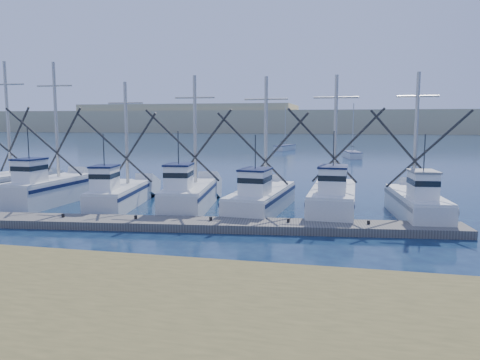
# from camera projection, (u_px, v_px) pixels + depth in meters

# --- Properties ---
(ground) EXTENTS (500.00, 500.00, 0.00)m
(ground) POSITION_uv_depth(u_px,v_px,m) (246.00, 264.00, 18.27)
(ground) COLOR #0D1B39
(ground) RESTS_ON ground
(floating_dock) EXTENTS (31.71, 5.82, 0.42)m
(floating_dock) POSITION_uv_depth(u_px,v_px,m) (154.00, 223.00, 24.52)
(floating_dock) COLOR #68645D
(floating_dock) RESTS_ON ground
(dune_ridge) EXTENTS (360.00, 60.00, 10.00)m
(dune_ridge) POSITION_uv_depth(u_px,v_px,m) (337.00, 122.00, 220.94)
(dune_ridge) COLOR tan
(dune_ridge) RESTS_ON ground
(trawler_fleet) EXTENTS (30.80, 8.65, 9.71)m
(trawler_fleet) POSITION_uv_depth(u_px,v_px,m) (177.00, 194.00, 29.42)
(trawler_fleet) COLOR silver
(trawler_fleet) RESTS_ON ground
(sailboat_near) EXTENTS (2.82, 5.87, 8.10)m
(sailboat_near) POSITION_uv_depth(u_px,v_px,m) (352.00, 155.00, 69.73)
(sailboat_near) COLOR silver
(sailboat_near) RESTS_ON ground
(sailboat_far) EXTENTS (3.45, 6.57, 8.10)m
(sailboat_far) POSITION_uv_depth(u_px,v_px,m) (285.00, 148.00, 87.58)
(sailboat_far) COLOR silver
(sailboat_far) RESTS_ON ground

